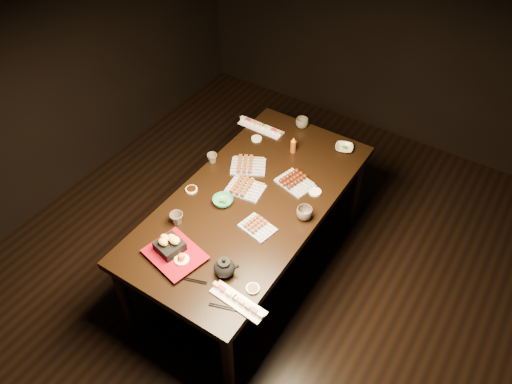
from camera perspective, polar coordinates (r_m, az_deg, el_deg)
ground at (r=3.51m, az=-1.30°, el=-14.26°), size 5.00×5.00×0.00m
dining_table at (r=3.44m, az=-0.46°, el=-5.19°), size 1.12×1.90×0.75m
sushi_platter_near at (r=2.66m, az=-2.07°, el=-12.28°), size 0.33×0.12×0.04m
sushi_platter_far at (r=3.71m, az=0.56°, el=7.54°), size 0.35×0.10×0.04m
yakitori_plate_center at (r=3.20m, az=-1.23°, el=0.62°), size 0.25×0.20×0.06m
yakitori_plate_right at (r=2.98m, az=0.19°, el=-3.86°), size 0.22×0.18×0.05m
yakitori_plate_left at (r=3.37m, az=-0.90°, el=3.22°), size 0.28×0.26×0.06m
tsukune_plate at (r=3.25m, az=4.51°, el=1.28°), size 0.26×0.22×0.06m
edamame_bowl_green at (r=3.13m, az=-3.81°, el=-1.03°), size 0.18×0.18×0.04m
edamame_bowl_cream at (r=3.57m, az=10.04°, el=4.97°), size 0.16×0.16×0.03m
tempura_tray at (r=2.85m, az=-9.33°, el=-6.56°), size 0.37×0.32×0.12m
teacup_near_left at (r=3.03m, az=-9.06°, el=-3.01°), size 0.09×0.09×0.08m
teacup_mid_right at (r=3.04m, az=5.56°, el=-2.44°), size 0.10×0.10×0.08m
teacup_far_left at (r=3.42m, az=-5.03°, el=3.87°), size 0.08×0.08×0.07m
teacup_far_right at (r=3.73m, az=5.27°, el=7.87°), size 0.11×0.11×0.07m
teapot at (r=2.75m, az=-3.64°, el=-8.47°), size 0.19×0.19×0.12m
condiment_bottle at (r=3.48m, az=4.29°, el=5.40°), size 0.05×0.05×0.12m
sauce_dish_west at (r=3.24m, az=-7.39°, el=0.28°), size 0.08×0.08×0.01m
sauce_dish_east at (r=3.22m, az=6.76°, el=0.01°), size 0.10×0.10×0.01m
sauce_dish_se at (r=2.72m, az=-0.37°, el=-10.98°), size 0.09×0.09×0.01m
sauce_dish_nw at (r=3.61m, az=0.06°, el=6.12°), size 0.09×0.09×0.01m
chopsticks_near at (r=2.78m, az=-7.71°, el=-9.86°), size 0.21×0.09×0.01m
chopsticks_se at (r=2.66m, az=-3.03°, el=-13.13°), size 0.22×0.09×0.01m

